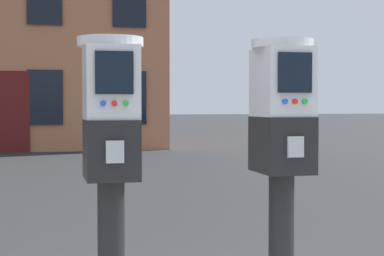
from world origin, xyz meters
name	(u,v)px	position (x,y,z in m)	size (l,w,h in m)	color
parking_meter_near_kerb	(111,161)	(-0.67, -0.22, 1.04)	(0.22, 0.25, 1.31)	black
parking_meter_twin_adjacent	(282,156)	(-0.06, -0.22, 1.05)	(0.22, 0.25, 1.31)	black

